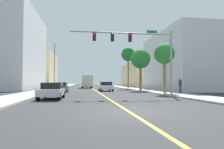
{
  "coord_description": "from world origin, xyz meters",
  "views": [
    {
      "loc": [
        -2.3,
        -9.62,
        1.46
      ],
      "look_at": [
        1.89,
        17.87,
        2.51
      ],
      "focal_mm": 31.78,
      "sensor_mm": 36.0,
      "label": 1
    }
  ],
  "objects": [
    {
      "name": "palm_near",
      "position": [
        7.59,
        13.09,
        4.81
      ],
      "size": [
        2.48,
        2.48,
        5.97
      ],
      "color": "brown",
      "rests_on": "sidewalk_right"
    },
    {
      "name": "building_left_far",
      "position": [
        -18.72,
        55.54,
        5.16
      ],
      "size": [
        15.22,
        18.76,
        10.33
      ],
      "primitive_type": "cube",
      "color": "beige",
      "rests_on": "ground"
    },
    {
      "name": "delivery_truck",
      "position": [
        -1.1,
        38.67,
        1.59
      ],
      "size": [
        2.56,
        7.17,
        2.98
      ],
      "rotation": [
        0.0,
        0.0,
        0.02
      ],
      "color": "silver",
      "rests_on": "ground"
    },
    {
      "name": "building_right_far",
      "position": [
        16.59,
        47.31,
        3.36
      ],
      "size": [
        10.95,
        18.71,
        6.73
      ],
      "primitive_type": "cube",
      "color": "beige",
      "rests_on": "ground"
    },
    {
      "name": "car_white",
      "position": [
        1.51,
        21.99,
        0.76
      ],
      "size": [
        2.07,
        3.98,
        1.48
      ],
      "rotation": [
        0.0,
        0.0,
        0.03
      ],
      "color": "white",
      "rests_on": "ground"
    },
    {
      "name": "car_gray",
      "position": [
        -1.33,
        49.61,
        0.76
      ],
      "size": [
        1.88,
        3.88,
        1.47
      ],
      "rotation": [
        0.0,
        0.0,
        0.01
      ],
      "color": "slate",
      "rests_on": "ground"
    },
    {
      "name": "palm_mid",
      "position": [
        7.24,
        21.82,
        5.21
      ],
      "size": [
        3.24,
        3.24,
        6.75
      ],
      "color": "brown",
      "rests_on": "sidewalk_right"
    },
    {
      "name": "sidewalk_right",
      "position": [
        8.1,
        42.0,
        0.07
      ],
      "size": [
        3.34,
        168.0,
        0.15
      ],
      "primitive_type": "cube",
      "color": "#9E9B93",
      "rests_on": "ground"
    },
    {
      "name": "traffic_signal_mast",
      "position": [
        3.38,
        9.63,
        5.13
      ],
      "size": [
        10.36,
        0.36,
        6.6
      ],
      "color": "gray",
      "rests_on": "sidewalk_right"
    },
    {
      "name": "car_green",
      "position": [
        -5.19,
        18.06,
        0.73
      ],
      "size": [
        1.92,
        4.05,
        1.4
      ],
      "rotation": [
        0.0,
        0.0,
        3.11
      ],
      "color": "#196638",
      "rests_on": "ground"
    },
    {
      "name": "sidewalk_left",
      "position": [
        -8.1,
        42.0,
        0.07
      ],
      "size": [
        3.34,
        168.0,
        0.15
      ],
      "primitive_type": "cube",
      "color": "#B2ADA3",
      "rests_on": "ground"
    },
    {
      "name": "car_silver",
      "position": [
        -4.82,
        7.92,
        0.73
      ],
      "size": [
        1.92,
        3.97,
        1.41
      ],
      "rotation": [
        0.0,
        0.0,
        3.12
      ],
      "color": "#BCBCC1",
      "rests_on": "ground"
    },
    {
      "name": "ground",
      "position": [
        0.0,
        42.0,
        0.0
      ],
      "size": [
        192.0,
        192.0,
        0.0
      ],
      "primitive_type": "plane",
      "color": "#2D2D30"
    },
    {
      "name": "palm_far",
      "position": [
        7.24,
        30.57,
        7.13
      ],
      "size": [
        2.89,
        2.89,
        8.52
      ],
      "color": "brown",
      "rests_on": "sidewalk_right"
    },
    {
      "name": "pedestrian",
      "position": [
        9.27,
        12.44,
        1.04
      ],
      "size": [
        0.38,
        0.38,
        1.78
      ],
      "rotation": [
        0.0,
        0.0,
        5.7
      ],
      "color": "#3F3859",
      "rests_on": "sidewalk_right"
    },
    {
      "name": "street_lamp",
      "position": [
        -6.93,
        24.99,
        4.49
      ],
      "size": [
        0.56,
        0.28,
        7.83
      ],
      "color": "gray",
      "rests_on": "sidewalk_left"
    },
    {
      "name": "building_right_near",
      "position": [
        17.37,
        23.86,
        5.13
      ],
      "size": [
        12.5,
        17.36,
        10.27
      ],
      "primitive_type": "cube",
      "color": "silver",
      "rests_on": "ground"
    },
    {
      "name": "lane_marking_center",
      "position": [
        0.0,
        42.0,
        0.0
      ],
      "size": [
        0.16,
        144.0,
        0.01
      ],
      "primitive_type": "cube",
      "color": "yellow",
      "rests_on": "ground"
    }
  ]
}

